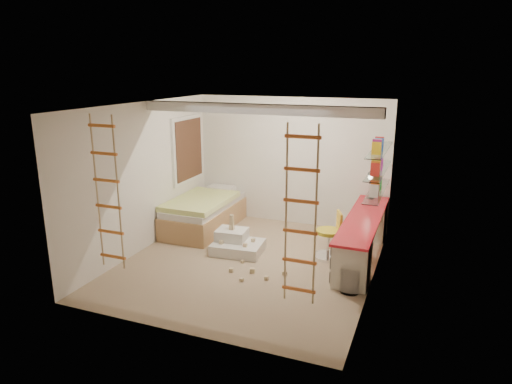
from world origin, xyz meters
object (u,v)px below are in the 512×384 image
at_px(swivel_chair, 330,241).
at_px(play_platform, 236,244).
at_px(desk, 363,236).
at_px(bed, 204,213).

xyz_separation_m(swivel_chair, play_platform, (-1.59, -0.34, -0.15)).
bearing_deg(swivel_chair, desk, 18.55).
height_order(desk, play_platform, desk).
bearing_deg(bed, swivel_chair, -11.37).
relative_size(swivel_chair, play_platform, 0.90).
distance_m(desk, bed, 3.22).
bearing_deg(desk, play_platform, -166.43).
bearing_deg(play_platform, desk, 13.57).
bearing_deg(swivel_chair, bed, 168.63).
height_order(desk, bed, desk).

